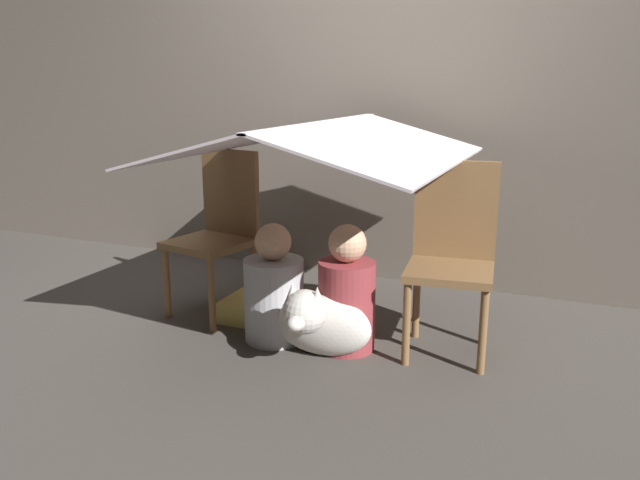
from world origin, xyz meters
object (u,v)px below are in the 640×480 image
Objects in this scene: chair_left at (219,228)px; person_front at (274,292)px; person_second at (347,296)px; dog at (317,321)px; chair_right at (452,252)px.

person_front is at bearing -15.78° from chair_left.
chair_left is 0.87m from person_second.
person_second is at bearing 6.25° from person_front.
person_second is 0.20m from dog.
person_second is (0.37, 0.04, 0.02)m from person_front.
chair_right reaches higher than person_second.
person_second is 1.24× the size of dog.
dog is at bearing -118.43° from person_second.
chair_left is at bearing 152.79° from person_front.
chair_right is 1.81× the size of dog.
chair_left reaches higher than person_second.
chair_right reaches higher than person_front.
person_second is at bearing -1.76° from chair_left.
dog is (-0.08, -0.16, -0.08)m from person_second.
chair_left is at bearing 154.54° from dog.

